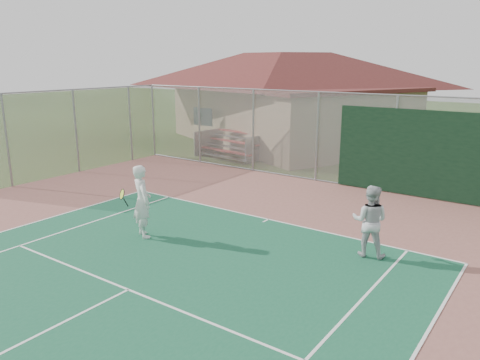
% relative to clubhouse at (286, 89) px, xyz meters
% --- Properties ---
extents(back_fence, '(20.08, 0.11, 3.53)m').
position_rel_clubhouse_xyz_m(back_fence, '(8.84, -7.43, -1.41)').
color(back_fence, gray).
rests_on(back_fence, ground).
extents(side_fence_left, '(0.08, 9.00, 3.50)m').
position_rel_clubhouse_xyz_m(side_fence_left, '(-3.26, -11.91, -1.33)').
color(side_fence_left, gray).
rests_on(side_fence_left, ground).
extents(clubhouse, '(16.68, 14.37, 6.07)m').
position_rel_clubhouse_xyz_m(clubhouse, '(0.00, 0.00, 0.00)').
color(clubhouse, tan).
rests_on(clubhouse, ground).
extents(bleachers, '(3.46, 2.26, 1.22)m').
position_rel_clubhouse_xyz_m(bleachers, '(0.23, -5.49, -2.43)').
color(bleachers, '#A22D25').
rests_on(bleachers, ground).
extents(player_white_front, '(1.06, 0.84, 1.97)m').
position_rel_clubhouse_xyz_m(player_white_front, '(4.71, -15.67, -2.09)').
color(player_white_front, silver).
rests_on(player_white_front, ground).
extents(player_grey_back, '(0.98, 0.84, 1.77)m').
position_rel_clubhouse_xyz_m(player_grey_back, '(10.14, -13.40, -2.20)').
color(player_grey_back, '#B5B8BB').
rests_on(player_grey_back, ground).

